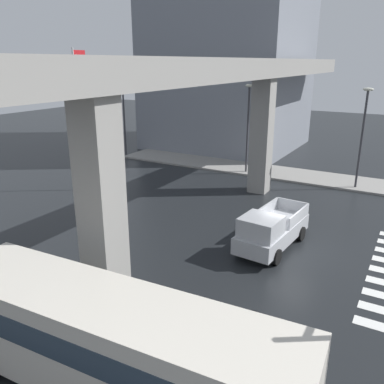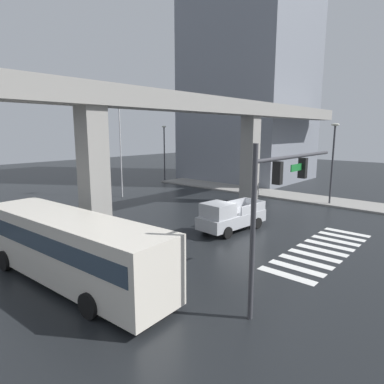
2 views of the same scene
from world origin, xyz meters
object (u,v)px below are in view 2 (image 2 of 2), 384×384
object	(u,v)px
traffic_signal_mast	(278,191)
flagpole	(121,140)
street_lamp_near_corner	(333,154)
city_bus	(71,245)
street_lamp_far_north	(164,147)
pickup_truck	(229,217)
street_lamp_mid_block	(249,150)

from	to	relation	value
traffic_signal_mast	flagpole	bearing A→B (deg)	67.43
street_lamp_near_corner	flagpole	xyz separation A→B (m)	(-10.05, 17.05, 1.13)
city_bus	street_lamp_far_north	world-z (taller)	street_lamp_far_north
city_bus	traffic_signal_mast	distance (m)	9.00
pickup_truck	flagpole	xyz separation A→B (m)	(2.56, 14.92, 4.70)
pickup_truck	traffic_signal_mast	xyz separation A→B (m)	(-6.41, -6.64, 3.40)
pickup_truck	street_lamp_near_corner	distance (m)	13.28
pickup_truck	traffic_signal_mast	size ratio (longest dim) A/B	0.81
street_lamp_near_corner	flagpole	world-z (taller)	flagpole
pickup_truck	street_lamp_near_corner	bearing A→B (deg)	-9.59
city_bus	flagpole	size ratio (longest dim) A/B	1.12
pickup_truck	street_lamp_near_corner	xyz separation A→B (m)	(12.61, -2.13, 3.57)
pickup_truck	street_lamp_far_north	xyz separation A→B (m)	(12.61, 19.30, 3.57)
traffic_signal_mast	street_lamp_near_corner	world-z (taller)	street_lamp_near_corner
street_lamp_near_corner	traffic_signal_mast	bearing A→B (deg)	-166.65
street_lamp_mid_block	city_bus	bearing A→B (deg)	-166.13
street_lamp_near_corner	street_lamp_far_north	xyz separation A→B (m)	(0.00, 21.43, 0.00)
traffic_signal_mast	street_lamp_mid_block	distance (m)	23.13
city_bus	street_lamp_far_north	bearing A→B (deg)	38.39
traffic_signal_mast	flagpole	size ratio (longest dim) A/B	0.66
pickup_truck	street_lamp_far_north	size ratio (longest dim) A/B	0.72
street_lamp_far_north	flagpole	bearing A→B (deg)	-156.48
street_lamp_far_north	traffic_signal_mast	bearing A→B (deg)	-126.24
pickup_truck	city_bus	xyz separation A→B (m)	(-10.82, 0.73, 0.73)
traffic_signal_mast	street_lamp_mid_block	xyz separation A→B (m)	(19.02, 13.16, 0.17)
street_lamp_far_north	flagpole	world-z (taller)	flagpole
traffic_signal_mast	flagpole	xyz separation A→B (m)	(8.96, 21.57, 1.30)
street_lamp_near_corner	city_bus	bearing A→B (deg)	173.03
city_bus	flagpole	bearing A→B (deg)	46.68
pickup_truck	flagpole	bearing A→B (deg)	80.28
street_lamp_mid_block	street_lamp_far_north	world-z (taller)	same
traffic_signal_mast	street_lamp_near_corner	size ratio (longest dim) A/B	0.90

